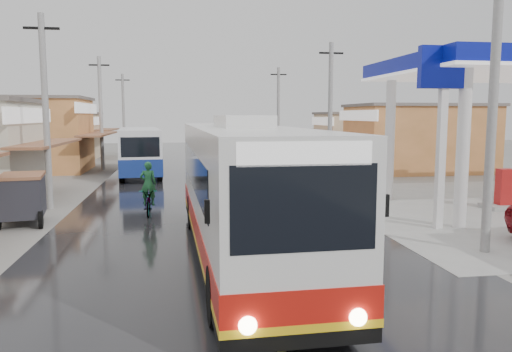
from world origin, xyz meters
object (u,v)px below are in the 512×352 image
object	(u,v)px
coach_bus	(242,190)
tricycle_near	(22,196)
cyclist	(149,197)
second_bus	(140,151)

from	to	relation	value
coach_bus	tricycle_near	world-z (taller)	coach_bus
cyclist	second_bus	bearing A→B (deg)	95.06
coach_bus	second_bus	xyz separation A→B (m)	(-4.18, 19.71, -0.24)
second_bus	cyclist	size ratio (longest dim) A/B	4.39
cyclist	tricycle_near	bearing A→B (deg)	-166.83
cyclist	tricycle_near	distance (m)	4.53
second_bus	cyclist	world-z (taller)	second_bus
coach_bus	tricycle_near	xyz separation A→B (m)	(-7.27, 5.44, -0.84)
coach_bus	cyclist	world-z (taller)	coach_bus
coach_bus	second_bus	size ratio (longest dim) A/B	1.34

